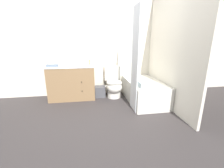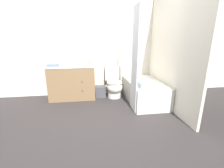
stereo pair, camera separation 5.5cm
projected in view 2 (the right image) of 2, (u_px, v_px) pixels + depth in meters
ground_plane at (110, 122)px, 2.68m from camera, size 14.00×14.00×0.00m
wall_back at (101, 47)px, 3.88m from camera, size 8.00×0.06×2.50m
wall_right at (166, 48)px, 3.28m from camera, size 0.05×2.60×2.50m
vanity_cabinet at (73, 82)px, 3.72m from camera, size 1.11×0.58×0.84m
sink_faucet at (72, 63)px, 3.76m from camera, size 0.14×0.12×0.12m
toilet at (114, 84)px, 3.82m from camera, size 0.42×0.64×0.77m
bathtub at (144, 91)px, 3.59m from camera, size 0.75×1.41×0.49m
shower_curtain at (135, 61)px, 2.91m from camera, size 0.01×0.40×2.03m
wastebasket at (100, 91)px, 3.87m from camera, size 0.26×0.22×0.28m
tissue_box at (85, 63)px, 3.66m from camera, size 0.12×0.13×0.11m
soap_dispenser at (90, 62)px, 3.71m from camera, size 0.05×0.05×0.15m
hand_towel_folded at (53, 66)px, 3.41m from camera, size 0.25×0.12×0.05m
bath_towel_folded at (145, 85)px, 3.04m from camera, size 0.27×0.25×0.10m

